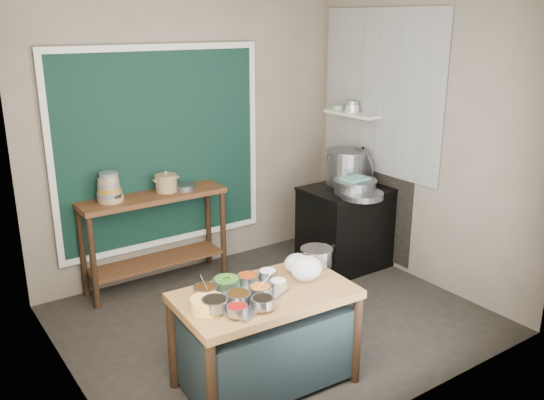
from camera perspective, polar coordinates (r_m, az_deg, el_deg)
floor at (r=5.30m, az=0.19°, el=-11.81°), size 3.50×3.00×0.02m
back_wall at (r=6.04m, az=-8.07°, el=6.01°), size 3.50×0.02×2.80m
left_wall at (r=4.07m, az=-20.57°, el=-0.58°), size 0.02×3.00×2.80m
right_wall at (r=5.93m, az=14.34°, el=5.43°), size 0.02×3.00×2.80m
curtain_panel at (r=5.87m, az=-10.93°, el=5.03°), size 2.10×0.02×1.90m
curtain_frame at (r=5.86m, az=-10.89°, el=5.01°), size 2.22×0.03×2.02m
tile_panel at (r=6.21m, az=10.65°, el=10.40°), size 0.02×1.70×1.70m
soot_patch at (r=6.52m, az=9.50°, el=0.44°), size 0.01×1.30×1.30m
wall_shelf at (r=6.39m, az=7.93°, el=8.45°), size 0.22×0.70×0.03m
prep_table at (r=4.28m, az=-0.67°, el=-13.59°), size 1.29×0.79×0.75m
back_counter at (r=5.88m, az=-11.46°, el=-3.91°), size 1.45×0.40×0.95m
stove_block at (r=6.28m, az=7.44°, el=-2.77°), size 0.90×0.68×0.85m
stove_top at (r=6.15m, az=7.60°, el=1.08°), size 0.92×0.69×0.03m
condiment_tray at (r=4.00m, az=-2.74°, el=-9.64°), size 0.65×0.57×0.02m
condiment_bowls at (r=3.98m, az=-3.27°, el=-9.03°), size 0.70×0.54×0.08m
yellow_basin at (r=3.86m, az=-6.42°, el=-10.22°), size 0.26×0.26×0.09m
saucepan at (r=4.50m, az=4.43°, el=-5.64°), size 0.32×0.32×0.14m
plastic_bag_a at (r=4.25m, az=3.42°, el=-6.77°), size 0.27×0.24×0.18m
plastic_bag_b at (r=4.37m, az=2.46°, el=-6.26°), size 0.21×0.19×0.15m
bowl_stack at (r=5.58m, az=-15.83°, el=1.07°), size 0.25×0.25×0.28m
utensil_cup at (r=5.56m, az=-15.40°, el=0.20°), size 0.15×0.15×0.08m
ceramic_crock at (r=5.79m, az=-10.45°, el=1.57°), size 0.25×0.25×0.15m
wide_bowl at (r=5.83m, az=-8.70°, el=1.27°), size 0.23×0.23×0.06m
stock_pot at (r=6.24m, az=7.40°, el=3.26°), size 0.54×0.54×0.37m
pot_lid at (r=6.29m, az=8.80°, el=3.41°), size 0.14×0.41×0.40m
steamer at (r=5.93m, az=8.22°, el=1.34°), size 0.58×0.58×0.15m
green_cloth at (r=5.91m, az=8.26°, el=2.12°), size 0.26×0.20×0.02m
shallow_pan at (r=5.81m, az=8.90°, el=0.49°), size 0.50×0.50×0.06m
shelf_bowl_stack at (r=6.38m, az=7.96°, el=9.11°), size 0.16×0.16×0.13m
shelf_bowl_green at (r=6.55m, az=6.58°, el=9.09°), size 0.15×0.15×0.05m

